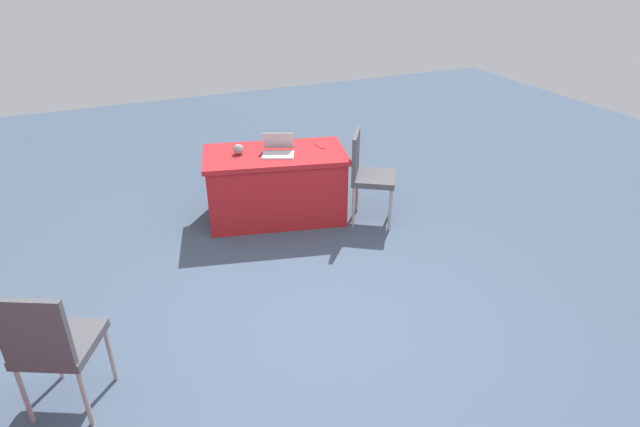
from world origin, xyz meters
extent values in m
plane|color=#3D4C60|center=(0.00, 0.00, 0.00)|extent=(14.40, 14.40, 0.00)
cube|color=#AD1E23|center=(-0.39, -1.87, 0.72)|extent=(1.61, 1.11, 0.05)
cube|color=#AD1E23|center=(-0.39, -1.87, 0.35)|extent=(1.55, 1.06, 0.69)
cylinder|color=#9E9993|center=(-1.57, -1.43, 0.23)|extent=(0.03, 0.03, 0.46)
cylinder|color=#9E9993|center=(-1.36, -1.11, 0.23)|extent=(0.03, 0.03, 0.46)
cylinder|color=#9E9993|center=(-1.25, -1.63, 0.23)|extent=(0.03, 0.03, 0.46)
cylinder|color=#9E9993|center=(-1.04, -1.31, 0.23)|extent=(0.03, 0.03, 0.46)
cube|color=#47474C|center=(-1.31, -1.37, 0.49)|extent=(0.61, 0.61, 0.06)
cube|color=#47474C|center=(-1.14, -1.48, 0.75)|extent=(0.26, 0.37, 0.45)
cylinder|color=#9E9993|center=(1.78, -0.19, 0.22)|extent=(0.03, 0.03, 0.45)
cylinder|color=#9E9993|center=(1.44, -0.02, 0.22)|extent=(0.03, 0.03, 0.45)
cylinder|color=#9E9993|center=(1.95, 0.15, 0.22)|extent=(0.03, 0.03, 0.45)
cylinder|color=#9E9993|center=(1.61, 0.32, 0.22)|extent=(0.03, 0.03, 0.45)
cube|color=#47474C|center=(1.69, 0.06, 0.48)|extent=(0.59, 0.59, 0.06)
cube|color=#47474C|center=(1.78, 0.24, 0.73)|extent=(0.39, 0.22, 0.45)
cube|color=silver|center=(-0.40, -1.78, 0.75)|extent=(0.38, 0.33, 0.02)
cube|color=#B7B7BC|center=(-0.46, -1.91, 0.85)|extent=(0.32, 0.19, 0.19)
sphere|color=gray|center=(-0.04, -1.98, 0.79)|extent=(0.11, 0.11, 0.11)
cube|color=red|center=(-0.90, -1.86, 0.74)|extent=(0.04, 0.18, 0.01)
camera|label=1|loc=(1.22, 3.01, 2.70)|focal=29.47mm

